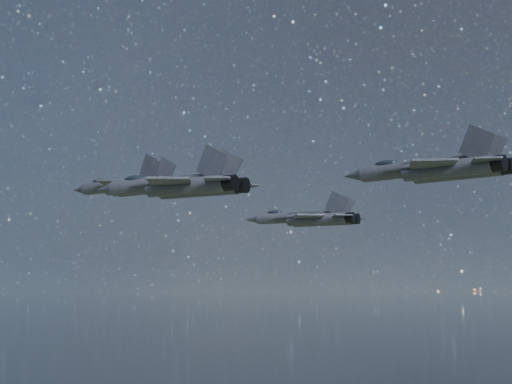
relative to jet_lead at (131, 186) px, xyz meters
The scene contains 4 objects.
jet_lead is the anchor object (origin of this frame).
jet_left 24.48m from the jet_lead, 54.04° to the left, with size 16.83×11.93×4.27m.
jet_right 18.47m from the jet_lead, 36.57° to the right, with size 18.05×12.91×4.62m.
jet_slot 36.05m from the jet_lead, ahead, with size 19.99×13.80×5.02m.
Camera 1 is at (43.78, -80.44, 140.19)m, focal length 55.00 mm.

